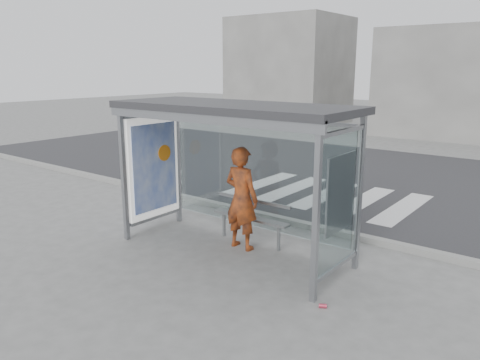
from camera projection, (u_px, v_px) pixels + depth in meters
The scene contains 10 objects.
ground at pixel (232, 253), 8.28m from camera, with size 80.00×80.00×0.00m, color slate.
road at pixel (381, 179), 13.68m from camera, with size 30.00×10.00×0.01m, color #2D2D2F.
curb at pixel (290, 221), 9.77m from camera, with size 30.00×0.18×0.12m, color gray.
crosswalk at pixel (325, 195), 12.05m from camera, with size 4.55×3.00×0.00m.
bus_shelter at pixel (217, 139), 8.08m from camera, with size 4.25×1.65×2.62m.
building_left at pixel (289, 71), 27.38m from camera, with size 6.00×5.00×6.00m, color slate.
building_center at pixel (474, 83), 21.58m from camera, with size 8.00×5.00×5.00m, color slate.
person at pixel (242, 198), 8.30m from camera, with size 0.68×0.45×1.86m, color orange.
bench at pixel (251, 217), 8.63m from camera, with size 1.62×0.21×0.83m.
soda_can at pixel (323, 306), 6.37m from camera, with size 0.06×0.06×0.11m, color #E94460.
Camera 1 is at (4.83, -6.06, 3.19)m, focal length 35.00 mm.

